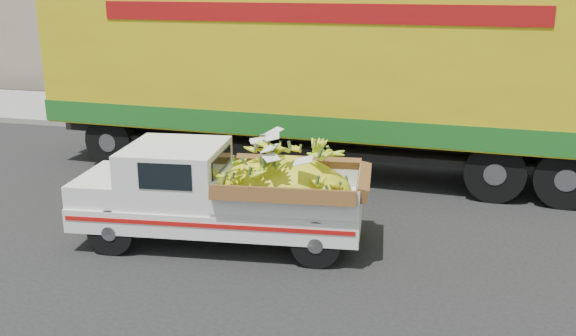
# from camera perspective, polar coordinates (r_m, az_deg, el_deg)

# --- Properties ---
(ground) EXTENTS (100.00, 100.00, 0.00)m
(ground) POSITION_cam_1_polar(r_m,az_deg,el_deg) (10.37, -0.96, -5.88)
(ground) COLOR black
(ground) RESTS_ON ground
(curb) EXTENTS (60.00, 0.25, 0.15)m
(curb) POSITION_cam_1_polar(r_m,az_deg,el_deg) (16.09, 5.03, 2.46)
(curb) COLOR gray
(curb) RESTS_ON ground
(sidewalk) EXTENTS (60.00, 4.00, 0.14)m
(sidewalk) POSITION_cam_1_polar(r_m,az_deg,el_deg) (18.11, 6.19, 3.98)
(sidewalk) COLOR gray
(sidewalk) RESTS_ON ground
(building_left) EXTENTS (18.00, 6.00, 5.00)m
(building_left) POSITION_cam_1_polar(r_m,az_deg,el_deg) (25.74, -9.80, 12.97)
(building_left) COLOR gray
(building_left) RESTS_ON ground
(pickup_truck) EXTENTS (4.49, 2.07, 1.52)m
(pickup_truck) POSITION_cam_1_polar(r_m,az_deg,el_deg) (9.77, -4.20, -2.23)
(pickup_truck) COLOR black
(pickup_truck) RESTS_ON ground
(semi_trailer) EXTENTS (12.03, 2.98, 3.80)m
(semi_trailer) POSITION_cam_1_polar(r_m,az_deg,el_deg) (13.34, 3.31, 8.56)
(semi_trailer) COLOR black
(semi_trailer) RESTS_ON ground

